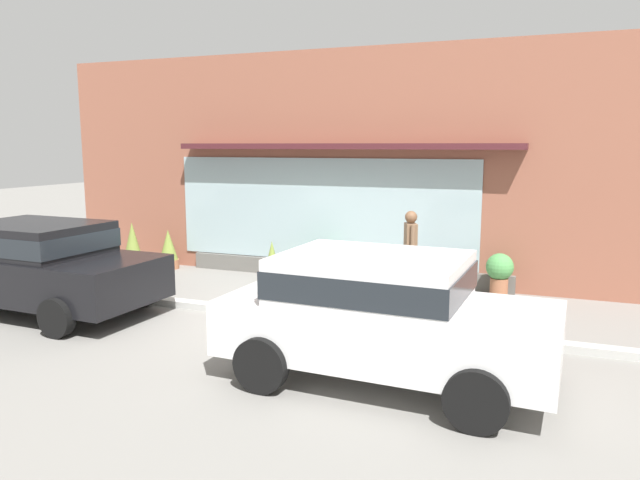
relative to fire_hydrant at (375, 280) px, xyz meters
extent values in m
plane|color=gray|center=(-1.30, -1.13, -0.49)|extent=(60.00, 60.00, 0.00)
cube|color=#B2B2AD|center=(-1.30, -1.33, -0.43)|extent=(14.00, 0.24, 0.12)
cube|color=#935642|center=(-1.30, 2.07, 1.95)|extent=(14.00, 0.36, 4.89)
cube|color=#9EB7BC|center=(-1.80, 1.87, 1.00)|extent=(6.86, 0.03, 2.25)
cube|color=#4C1E23|center=(-1.30, 1.72, 2.38)|extent=(7.46, 0.56, 0.12)
cube|color=#605E59|center=(-1.30, 1.85, -0.31)|extent=(7.26, 0.20, 0.36)
cylinder|color=#B2B2B7|center=(0.00, 0.00, -0.46)|extent=(0.31, 0.31, 0.06)
cylinder|color=#B2B2B7|center=(0.00, 0.00, -0.08)|extent=(0.21, 0.21, 0.70)
sphere|color=#B2B2B7|center=(0.00, 0.00, 0.34)|extent=(0.25, 0.25, 0.25)
cylinder|color=#B2B2B7|center=(-0.14, 0.00, -0.04)|extent=(0.10, 0.09, 0.09)
cylinder|color=#B2B2B7|center=(0.14, 0.00, -0.04)|extent=(0.10, 0.09, 0.09)
cylinder|color=#B2B2B7|center=(0.00, -0.14, -0.04)|extent=(0.09, 0.10, 0.09)
cylinder|color=#232328|center=(0.54, 0.53, -0.07)|extent=(0.12, 0.12, 0.84)
cylinder|color=#232328|center=(0.47, 0.69, -0.07)|extent=(0.12, 0.12, 0.84)
cube|color=brown|center=(0.50, 0.61, 0.66)|extent=(0.32, 0.39, 0.63)
sphere|color=brown|center=(0.50, 0.61, 1.09)|extent=(0.23, 0.23, 0.23)
cylinder|color=brown|center=(0.59, 0.41, 0.68)|extent=(0.08, 0.08, 0.60)
cylinder|color=brown|center=(0.42, 0.81, 0.68)|extent=(0.08, 0.08, 0.60)
cube|color=#472D1E|center=(0.61, 0.32, 0.40)|extent=(0.19, 0.26, 0.28)
cube|color=white|center=(1.12, -3.30, 0.18)|extent=(4.09, 2.04, 0.67)
cube|color=white|center=(0.92, -3.29, 0.78)|extent=(2.28, 1.82, 0.60)
cube|color=#1E2328|center=(0.92, -3.29, 0.78)|extent=(2.32, 1.84, 0.33)
cylinder|color=black|center=(2.40, -2.39, -0.15)|extent=(0.68, 0.21, 0.67)
cylinder|color=black|center=(2.32, -4.31, -0.15)|extent=(0.68, 0.21, 0.67)
cylinder|color=black|center=(-0.08, -2.29, -0.15)|extent=(0.68, 0.21, 0.67)
cylinder|color=black|center=(-0.16, -4.20, -0.15)|extent=(0.68, 0.21, 0.67)
cube|color=black|center=(-5.21, -2.50, 0.18)|extent=(4.16, 2.03, 0.72)
cube|color=black|center=(-5.42, -2.50, 0.79)|extent=(2.31, 1.81, 0.58)
cube|color=#1E2328|center=(-5.42, -2.50, 0.79)|extent=(2.36, 1.83, 0.32)
cylinder|color=black|center=(-3.91, -1.59, -0.18)|extent=(0.62, 0.20, 0.62)
cylinder|color=black|center=(-3.98, -3.51, -0.18)|extent=(0.62, 0.20, 0.62)
cylinder|color=black|center=(-6.44, -1.50, -0.18)|extent=(0.62, 0.20, 0.62)
cylinder|color=#9E6042|center=(2.05, 1.46, -0.30)|extent=(0.34, 0.34, 0.38)
sphere|color=#4C934C|center=(2.05, 1.46, 0.11)|extent=(0.52, 0.52, 0.52)
cylinder|color=#B7B2A3|center=(-6.18, 1.05, -0.35)|extent=(0.46, 0.46, 0.28)
cone|color=olive|center=(-6.18, 1.05, 0.21)|extent=(0.41, 0.41, 0.83)
cylinder|color=#9E6042|center=(-5.47, 1.44, -0.38)|extent=(0.47, 0.47, 0.22)
cone|color=olive|center=(-5.47, 1.44, 0.08)|extent=(0.42, 0.42, 0.71)
cylinder|color=#4C4C51|center=(-1.66, 1.31, -0.32)|extent=(0.40, 0.40, 0.33)
sphere|color=#3D8442|center=(-1.66, 1.31, 0.10)|extent=(0.61, 0.61, 0.61)
cylinder|color=#9E6042|center=(-2.70, 1.32, -0.37)|extent=(0.33, 0.33, 0.25)
cone|color=olive|center=(-2.70, 1.32, 0.05)|extent=(0.29, 0.29, 0.59)
camera|label=1|loc=(2.94, -10.21, 2.41)|focal=33.65mm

